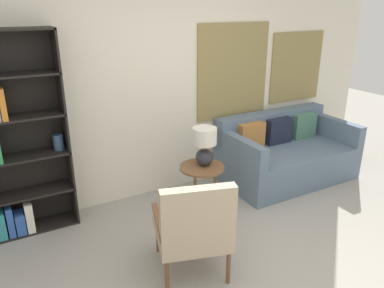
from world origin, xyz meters
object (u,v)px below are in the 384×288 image
(couch, at_px, (285,154))
(table_lamp, at_px, (205,144))
(side_table, at_px, (202,172))
(armchair, at_px, (194,226))

(couch, bearing_deg, table_lamp, -171.57)
(side_table, relative_size, table_lamp, 1.24)
(armchair, xyz_separation_m, table_lamp, (0.65, 0.93, 0.29))
(couch, relative_size, table_lamp, 4.00)
(side_table, bearing_deg, armchair, -123.64)
(armchair, distance_m, table_lamp, 1.17)
(armchair, distance_m, side_table, 1.10)
(armchair, bearing_deg, couch, 29.50)
(armchair, height_order, side_table, armchair)
(armchair, bearing_deg, table_lamp, 55.18)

